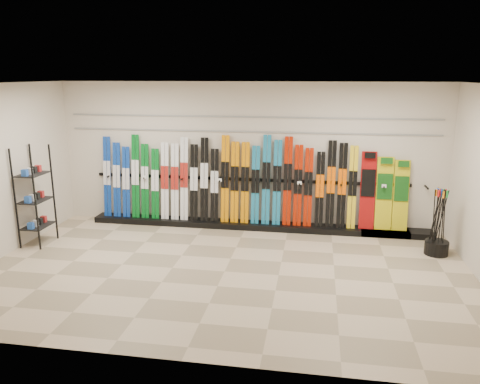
# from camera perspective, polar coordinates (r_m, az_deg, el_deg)

# --- Properties ---
(floor) EXTENTS (8.00, 8.00, 0.00)m
(floor) POSITION_cam_1_polar(r_m,az_deg,el_deg) (7.78, -1.90, -9.66)
(floor) COLOR gray
(floor) RESTS_ON ground
(back_wall) EXTENTS (8.00, 0.00, 8.00)m
(back_wall) POSITION_cam_1_polar(r_m,az_deg,el_deg) (9.72, 0.92, 4.45)
(back_wall) COLOR beige
(back_wall) RESTS_ON floor
(ceiling) EXTENTS (8.00, 8.00, 0.00)m
(ceiling) POSITION_cam_1_polar(r_m,az_deg,el_deg) (7.11, -2.10, 13.03)
(ceiling) COLOR silver
(ceiling) RESTS_ON back_wall
(ski_rack_base) EXTENTS (8.00, 0.40, 0.12)m
(ski_rack_base) POSITION_cam_1_polar(r_m,az_deg,el_deg) (9.82, 1.99, -4.11)
(ski_rack_base) COLOR black
(ski_rack_base) RESTS_ON floor
(skis) EXTENTS (5.37, 0.22, 1.83)m
(skis) POSITION_cam_1_polar(r_m,az_deg,el_deg) (9.73, -1.77, 1.18)
(skis) COLOR #0E3695
(skis) RESTS_ON ski_rack_base
(snowboards) EXTENTS (0.94, 0.24, 1.54)m
(snowboards) POSITION_cam_1_polar(r_m,az_deg,el_deg) (9.70, 17.11, -0.13)
(snowboards) COLOR #990C0C
(snowboards) RESTS_ON ski_rack_base
(accessory_rack) EXTENTS (0.40, 0.60, 1.87)m
(accessory_rack) POSITION_cam_1_polar(r_m,az_deg,el_deg) (9.53, -23.74, -0.45)
(accessory_rack) COLOR black
(accessory_rack) RESTS_ON floor
(pole_bin) EXTENTS (0.41, 0.41, 0.25)m
(pole_bin) POSITION_cam_1_polar(r_m,az_deg,el_deg) (9.13, 22.82, -6.27)
(pole_bin) COLOR black
(pole_bin) RESTS_ON floor
(ski_poles) EXTENTS (0.27, 0.33, 1.18)m
(ski_poles) POSITION_cam_1_polar(r_m,az_deg,el_deg) (8.98, 22.96, -3.36)
(ski_poles) COLOR black
(ski_poles) RESTS_ON pole_bin
(slatwall_rail_0) EXTENTS (7.60, 0.02, 0.03)m
(slatwall_rail_0) POSITION_cam_1_polar(r_m,az_deg,el_deg) (9.63, 0.91, 7.37)
(slatwall_rail_0) COLOR gray
(slatwall_rail_0) RESTS_ON back_wall
(slatwall_rail_1) EXTENTS (7.60, 0.02, 0.03)m
(slatwall_rail_1) POSITION_cam_1_polar(r_m,az_deg,el_deg) (9.59, 0.92, 9.15)
(slatwall_rail_1) COLOR gray
(slatwall_rail_1) RESTS_ON back_wall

